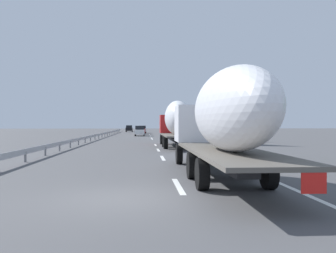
{
  "coord_description": "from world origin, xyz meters",
  "views": [
    {
      "loc": [
        -10.23,
        -0.62,
        2.12
      ],
      "look_at": [
        19.77,
        -2.64,
        1.93
      ],
      "focal_mm": 38.36,
      "sensor_mm": 36.0,
      "label": 1
    }
  ],
  "objects_px": {
    "truck_lead": "(176,121)",
    "car_white_van": "(140,131)",
    "truck_trailing": "(222,118)",
    "car_silver_hatch": "(142,129)",
    "car_red_compact": "(141,130)",
    "road_sign": "(182,123)",
    "car_black_suv": "(129,129)"
  },
  "relations": [
    {
      "from": "car_white_van",
      "to": "car_red_compact",
      "type": "bearing_deg",
      "value": -0.56
    },
    {
      "from": "car_red_compact",
      "to": "car_white_van",
      "type": "relative_size",
      "value": 0.87
    },
    {
      "from": "truck_lead",
      "to": "car_silver_hatch",
      "type": "height_order",
      "value": "truck_lead"
    },
    {
      "from": "car_silver_hatch",
      "to": "car_white_van",
      "type": "bearing_deg",
      "value": 179.01
    },
    {
      "from": "truck_lead",
      "to": "car_silver_hatch",
      "type": "bearing_deg",
      "value": 3.6
    },
    {
      "from": "truck_lead",
      "to": "car_white_van",
      "type": "distance_m",
      "value": 32.54
    },
    {
      "from": "car_silver_hatch",
      "to": "car_black_suv",
      "type": "height_order",
      "value": "car_black_suv"
    },
    {
      "from": "car_red_compact",
      "to": "road_sign",
      "type": "distance_m",
      "value": 21.01
    },
    {
      "from": "truck_trailing",
      "to": "car_white_van",
      "type": "relative_size",
      "value": 3.04
    },
    {
      "from": "car_black_suv",
      "to": "road_sign",
      "type": "bearing_deg",
      "value": -166.79
    },
    {
      "from": "truck_lead",
      "to": "car_red_compact",
      "type": "distance_m",
      "value": 43.98
    },
    {
      "from": "truck_lead",
      "to": "car_red_compact",
      "type": "xyz_separation_m",
      "value": [
        43.8,
        3.62,
        -1.48
      ]
    },
    {
      "from": "truck_lead",
      "to": "car_silver_hatch",
      "type": "xyz_separation_m",
      "value": [
        53.5,
        3.37,
        -1.47
      ]
    },
    {
      "from": "car_silver_hatch",
      "to": "road_sign",
      "type": "relative_size",
      "value": 1.34
    },
    {
      "from": "truck_lead",
      "to": "car_black_suv",
      "type": "height_order",
      "value": "truck_lead"
    },
    {
      "from": "car_white_van",
      "to": "truck_lead",
      "type": "bearing_deg",
      "value": -173.41
    },
    {
      "from": "car_red_compact",
      "to": "road_sign",
      "type": "xyz_separation_m",
      "value": [
        -19.85,
        -6.72,
        1.49
      ]
    },
    {
      "from": "road_sign",
      "to": "car_silver_hatch",
      "type": "bearing_deg",
      "value": 12.35
    },
    {
      "from": "car_red_compact",
      "to": "car_silver_hatch",
      "type": "height_order",
      "value": "car_silver_hatch"
    },
    {
      "from": "car_white_van",
      "to": "road_sign",
      "type": "relative_size",
      "value": 1.34
    },
    {
      "from": "car_red_compact",
      "to": "car_silver_hatch",
      "type": "distance_m",
      "value": 9.7
    },
    {
      "from": "car_silver_hatch",
      "to": "road_sign",
      "type": "height_order",
      "value": "road_sign"
    },
    {
      "from": "truck_lead",
      "to": "car_red_compact",
      "type": "bearing_deg",
      "value": 4.72
    },
    {
      "from": "car_silver_hatch",
      "to": "car_black_suv",
      "type": "bearing_deg",
      "value": 15.03
    },
    {
      "from": "truck_trailing",
      "to": "car_silver_hatch",
      "type": "relative_size",
      "value": 3.04
    },
    {
      "from": "car_silver_hatch",
      "to": "road_sign",
      "type": "distance_m",
      "value": 30.28
    },
    {
      "from": "truck_trailing",
      "to": "car_red_compact",
      "type": "bearing_deg",
      "value": 3.25
    },
    {
      "from": "truck_trailing",
      "to": "car_white_van",
      "type": "xyz_separation_m",
      "value": [
        52.15,
        3.73,
        -1.42
      ]
    },
    {
      "from": "car_white_van",
      "to": "car_black_suv",
      "type": "xyz_separation_m",
      "value": [
        35.03,
        3.35,
        -0.01
      ]
    },
    {
      "from": "truck_lead",
      "to": "road_sign",
      "type": "relative_size",
      "value": 3.87
    },
    {
      "from": "truck_trailing",
      "to": "car_silver_hatch",
      "type": "xyz_separation_m",
      "value": [
        73.36,
        3.37,
        -1.44
      ]
    },
    {
      "from": "car_black_suv",
      "to": "car_red_compact",
      "type": "bearing_deg",
      "value": -171.63
    }
  ]
}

